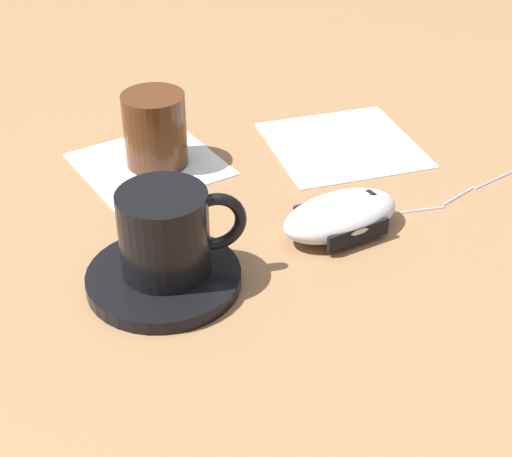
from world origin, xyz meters
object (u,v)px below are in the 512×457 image
saucer (164,278)px  coffee_cup (167,232)px  computer_mouse (341,216)px  drinking_glass (155,129)px

saucer → coffee_cup: 0.04m
computer_mouse → drinking_glass: size_ratio=1.72×
coffee_cup → drinking_glass: coffee_cup is taller
coffee_cup → computer_mouse: coffee_cup is taller
computer_mouse → saucer: bearing=21.1°
drinking_glass → saucer: bearing=91.6°
computer_mouse → drinking_glass: drinking_glass is taller
saucer → coffee_cup: (-0.01, -0.01, 0.04)m
computer_mouse → coffee_cup: bearing=20.1°
coffee_cup → computer_mouse: size_ratio=0.81×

